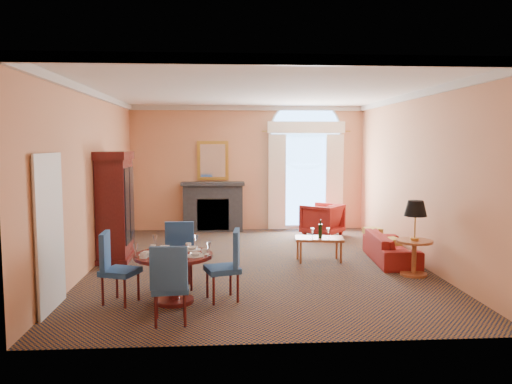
{
  "coord_description": "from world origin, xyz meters",
  "views": [
    {
      "loc": [
        -0.63,
        -9.14,
        2.25
      ],
      "look_at": [
        0.0,
        0.5,
        1.3
      ],
      "focal_mm": 35.0,
      "sensor_mm": 36.0,
      "label": 1
    }
  ],
  "objects": [
    {
      "name": "dining_chair_north",
      "position": [
        -1.33,
        -1.4,
        0.58
      ],
      "size": [
        0.52,
        0.52,
        1.01
      ],
      "rotation": [
        0.0,
        0.0,
        3.3
      ],
      "color": "navy",
      "rests_on": "ground"
    },
    {
      "name": "armchair",
      "position": [
        1.76,
        2.75,
        0.39
      ],
      "size": [
        1.2,
        1.19,
        0.78
      ],
      "primitive_type": "imported",
      "rotation": [
        0.0,
        0.0,
        4.02
      ],
      "color": "maroon",
      "rests_on": "ground"
    },
    {
      "name": "dining_table",
      "position": [
        -1.34,
        -2.2,
        0.53
      ],
      "size": [
        1.11,
        1.11,
        0.9
      ],
      "color": "#3F0F0E",
      "rests_on": "ground"
    },
    {
      "name": "coffee_table",
      "position": [
        1.18,
        0.12,
        0.43
      ],
      "size": [
        0.96,
        0.61,
        0.8
      ],
      "rotation": [
        0.0,
        0.0,
        -0.12
      ],
      "color": "#A35831",
      "rests_on": "ground"
    },
    {
      "name": "dining_chair_south",
      "position": [
        -1.3,
        -3.1,
        0.58
      ],
      "size": [
        0.49,
        0.49,
        1.01
      ],
      "rotation": [
        0.0,
        0.0,
        0.1
      ],
      "color": "navy",
      "rests_on": "ground"
    },
    {
      "name": "dining_chair_east",
      "position": [
        -0.56,
        -2.13,
        0.58
      ],
      "size": [
        0.56,
        0.56,
        1.01
      ],
      "rotation": [
        0.0,
        0.0,
        1.85
      ],
      "color": "navy",
      "rests_on": "ground"
    },
    {
      "name": "dining_chair_west",
      "position": [
        -2.19,
        -2.17,
        0.58
      ],
      "size": [
        0.58,
        0.58,
        1.01
      ],
      "rotation": [
        0.0,
        0.0,
        -1.94
      ],
      "color": "navy",
      "rests_on": "ground"
    },
    {
      "name": "sofa",
      "position": [
        2.55,
        0.03,
        0.26
      ],
      "size": [
        0.82,
        1.84,
        0.52
      ],
      "primitive_type": "imported",
      "rotation": [
        0.0,
        0.0,
        1.5
      ],
      "color": "maroon",
      "rests_on": "ground"
    },
    {
      "name": "ground",
      "position": [
        0.0,
        0.0,
        0.0
      ],
      "size": [
        7.5,
        7.5,
        0.0
      ],
      "primitive_type": "plane",
      "color": "#0F1A32",
      "rests_on": "ground"
    },
    {
      "name": "side_table",
      "position": [
        2.6,
        -1.0,
        0.81
      ],
      "size": [
        0.61,
        0.61,
        1.26
      ],
      "color": "#A35831",
      "rests_on": "ground"
    },
    {
      "name": "room_envelope",
      "position": [
        -0.03,
        0.67,
        2.51
      ],
      "size": [
        6.04,
        7.52,
        3.45
      ],
      "color": "tan",
      "rests_on": "ground"
    },
    {
      "name": "armoire",
      "position": [
        -2.72,
        0.53,
        1.01
      ],
      "size": [
        0.6,
        1.07,
        2.09
      ],
      "color": "#3F0F0E",
      "rests_on": "ground"
    }
  ]
}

